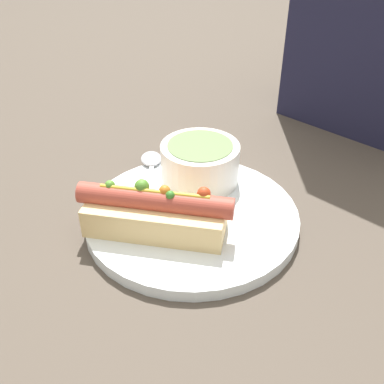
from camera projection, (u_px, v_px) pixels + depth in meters
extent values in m
plane|color=#4C4238|center=(192.00, 221.00, 0.55)|extent=(4.00, 4.00, 0.00)
cylinder|color=white|center=(192.00, 217.00, 0.55)|extent=(0.26, 0.26, 0.01)
cube|color=#E5C17F|center=(156.00, 218.00, 0.51)|extent=(0.16, 0.13, 0.03)
cylinder|color=#B24738|center=(155.00, 200.00, 0.49)|extent=(0.16, 0.12, 0.02)
sphere|color=#518C2D|center=(110.00, 185.00, 0.50)|extent=(0.01, 0.01, 0.01)
sphere|color=#C63F1E|center=(204.00, 194.00, 0.48)|extent=(0.02, 0.02, 0.02)
sphere|color=#518C2D|center=(142.00, 187.00, 0.49)|extent=(0.02, 0.02, 0.02)
sphere|color=orange|center=(167.00, 192.00, 0.49)|extent=(0.01, 0.01, 0.01)
sphere|color=#387A28|center=(170.00, 195.00, 0.48)|extent=(0.01, 0.01, 0.01)
cylinder|color=gold|center=(154.00, 192.00, 0.49)|extent=(0.11, 0.07, 0.01)
cylinder|color=silver|center=(200.00, 163.00, 0.59)|extent=(0.10, 0.10, 0.05)
cylinder|color=#66844C|center=(200.00, 148.00, 0.57)|extent=(0.08, 0.08, 0.01)
cube|color=#B7B7BC|center=(153.00, 196.00, 0.57)|extent=(0.11, 0.09, 0.00)
ellipsoid|color=#B7B7BC|center=(151.00, 159.00, 0.64)|extent=(0.05, 0.05, 0.01)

